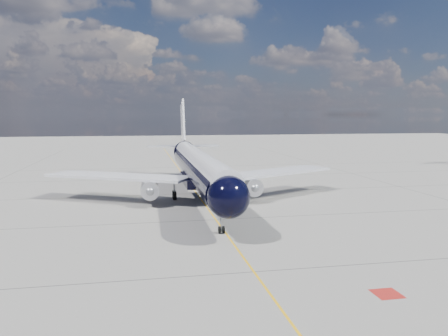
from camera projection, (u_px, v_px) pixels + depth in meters
The scene contains 4 objects.
ground at pixel (192, 187), 63.48m from camera, with size 320.00×320.00×0.00m, color gray.
taxiway_centerline at pixel (197, 193), 58.61m from camera, with size 0.16×160.00×0.01m, color #F0AC0C.
red_marking at pixel (387, 294), 25.77m from camera, with size 1.60×1.60×0.01m, color maroon.
main_airliner at pixel (198, 166), 54.59m from camera, with size 37.48×45.50×13.17m.
Camera 1 is at (-7.35, -32.40, 10.52)m, focal length 35.00 mm.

